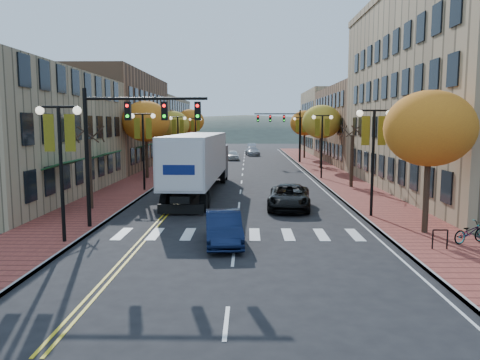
{
  "coord_description": "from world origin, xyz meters",
  "views": [
    {
      "loc": [
        0.57,
        -19.95,
        5.33
      ],
      "look_at": [
        0.14,
        5.58,
        2.2
      ],
      "focal_mm": 35.0,
      "sensor_mm": 36.0,
      "label": 1
    }
  ],
  "objects_px": {
    "navy_sedan": "(223,228)",
    "bicycle": "(470,232)",
    "semi_truck": "(200,159)",
    "black_suv": "(289,197)"
  },
  "relations": [
    {
      "from": "black_suv",
      "to": "bicycle",
      "type": "relative_size",
      "value": 3.04
    },
    {
      "from": "black_suv",
      "to": "semi_truck",
      "type": "bearing_deg",
      "value": 141.04
    },
    {
      "from": "semi_truck",
      "to": "bicycle",
      "type": "height_order",
      "value": "semi_truck"
    },
    {
      "from": "navy_sedan",
      "to": "bicycle",
      "type": "height_order",
      "value": "navy_sedan"
    },
    {
      "from": "navy_sedan",
      "to": "semi_truck",
      "type": "bearing_deg",
      "value": 94.08
    },
    {
      "from": "semi_truck",
      "to": "navy_sedan",
      "type": "distance_m",
      "value": 15.01
    },
    {
      "from": "semi_truck",
      "to": "bicycle",
      "type": "bearing_deg",
      "value": -46.52
    },
    {
      "from": "semi_truck",
      "to": "black_suv",
      "type": "xyz_separation_m",
      "value": [
        6.16,
        -6.15,
        -1.88
      ]
    },
    {
      "from": "semi_truck",
      "to": "navy_sedan",
      "type": "height_order",
      "value": "semi_truck"
    },
    {
      "from": "navy_sedan",
      "to": "bicycle",
      "type": "relative_size",
      "value": 2.45
    }
  ]
}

